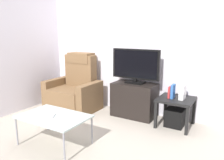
# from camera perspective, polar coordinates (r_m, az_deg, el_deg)

# --- Properties ---
(ground_plane) EXTENTS (6.40, 6.40, 0.00)m
(ground_plane) POSITION_cam_1_polar(r_m,az_deg,el_deg) (3.54, -2.70, -12.84)
(ground_plane) COLOR #B2A899
(wall_back) EXTENTS (6.40, 0.06, 2.60)m
(wall_back) POSITION_cam_1_polar(r_m,az_deg,el_deg) (4.20, 5.78, 9.44)
(wall_back) COLOR silver
(wall_back) RESTS_ON ground
(wall_side) EXTENTS (0.06, 4.48, 2.60)m
(wall_side) POSITION_cam_1_polar(r_m,az_deg,el_deg) (4.53, -23.35, 8.72)
(wall_side) COLOR silver
(wall_side) RESTS_ON ground
(tv_stand) EXTENTS (0.76, 0.43, 0.60)m
(tv_stand) POSITION_cam_1_polar(r_m,az_deg,el_deg) (4.06, 5.62, -4.97)
(tv_stand) COLOR black
(tv_stand) RESTS_ON ground
(television) EXTENTS (0.87, 0.20, 0.60)m
(television) POSITION_cam_1_polar(r_m,az_deg,el_deg) (3.94, 5.92, 3.67)
(television) COLOR black
(television) RESTS_ON tv_stand
(recliner_armchair) EXTENTS (0.98, 0.78, 1.08)m
(recliner_armchair) POSITION_cam_1_polar(r_m,az_deg,el_deg) (4.50, -9.35, -2.44)
(recliner_armchair) COLOR brown
(recliner_armchair) RESTS_ON ground
(side_table) EXTENTS (0.54, 0.54, 0.46)m
(side_table) POSITION_cam_1_polar(r_m,az_deg,el_deg) (3.74, 15.77, -5.52)
(side_table) COLOR black
(side_table) RESTS_ON ground
(subwoofer_box) EXTENTS (0.28, 0.28, 0.28)m
(subwoofer_box) POSITION_cam_1_polar(r_m,az_deg,el_deg) (3.82, 15.56, -9.08)
(subwoofer_box) COLOR black
(subwoofer_box) RESTS_ON ground
(book_leftmost) EXTENTS (0.03, 0.11, 0.18)m
(book_leftmost) POSITION_cam_1_polar(r_m,az_deg,el_deg) (3.70, 14.34, -2.97)
(book_leftmost) COLOR red
(book_leftmost) RESTS_ON side_table
(book_middle) EXTENTS (0.04, 0.14, 0.22)m
(book_middle) POSITION_cam_1_polar(r_m,az_deg,el_deg) (3.68, 15.07, -2.77)
(book_middle) COLOR #3366B2
(book_middle) RESTS_ON side_table
(game_console) EXTENTS (0.07, 0.20, 0.23)m
(game_console) POSITION_cam_1_polar(r_m,az_deg,el_deg) (3.67, 17.33, -2.88)
(game_console) COLOR white
(game_console) RESTS_ON side_table
(coffee_table) EXTENTS (0.90, 0.60, 0.41)m
(coffee_table) POSITION_cam_1_polar(r_m,az_deg,el_deg) (3.12, -14.44, -9.15)
(coffee_table) COLOR #B2C6C1
(coffee_table) RESTS_ON ground
(cell_phone) EXTENTS (0.13, 0.17, 0.01)m
(cell_phone) POSITION_cam_1_polar(r_m,az_deg,el_deg) (3.10, -14.93, -8.71)
(cell_phone) COLOR #B7B7BC
(cell_phone) RESTS_ON coffee_table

